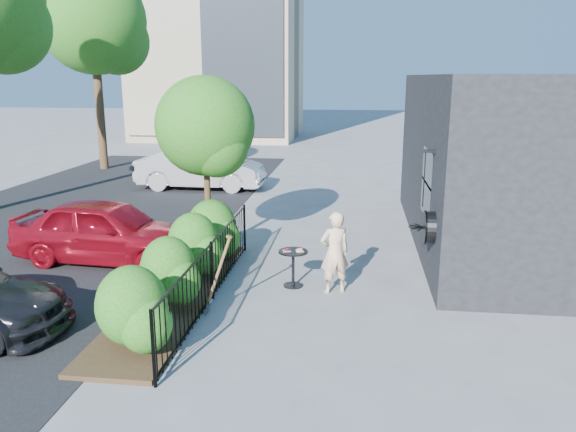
# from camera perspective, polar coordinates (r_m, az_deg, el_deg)

# --- Properties ---
(ground) EXTENTS (120.00, 120.00, 0.00)m
(ground) POSITION_cam_1_polar(r_m,az_deg,el_deg) (10.20, 0.65, -8.87)
(ground) COLOR gray
(ground) RESTS_ON ground
(shop_building) EXTENTS (6.22, 9.00, 4.00)m
(shop_building) POSITION_cam_1_polar(r_m,az_deg,el_deg) (14.67, 24.76, 5.03)
(shop_building) COLOR black
(shop_building) RESTS_ON ground
(fence) EXTENTS (0.05, 6.05, 1.10)m
(fence) POSITION_cam_1_polar(r_m,az_deg,el_deg) (10.26, -7.74, -5.50)
(fence) COLOR black
(fence) RESTS_ON ground
(planting_bed) EXTENTS (1.30, 6.00, 0.08)m
(planting_bed) POSITION_cam_1_polar(r_m,az_deg,el_deg) (10.63, -11.33, -7.93)
(planting_bed) COLOR #382616
(planting_bed) RESTS_ON ground
(shrubs) EXTENTS (1.10, 5.60, 1.24)m
(shrubs) POSITION_cam_1_polar(r_m,az_deg,el_deg) (10.47, -10.81, -4.42)
(shrubs) COLOR #165D15
(shrubs) RESTS_ON ground
(patio_tree) EXTENTS (2.20, 2.20, 3.94)m
(patio_tree) POSITION_cam_1_polar(r_m,az_deg,el_deg) (12.59, -8.16, 8.40)
(patio_tree) COLOR #3F2B19
(patio_tree) RESTS_ON ground
(street) EXTENTS (9.00, 30.00, 0.01)m
(street) POSITION_cam_1_polar(r_m,az_deg,el_deg) (15.25, -25.12, -2.40)
(street) COLOR black
(street) RESTS_ON ground
(street_tree_far) EXTENTS (4.40, 4.40, 8.28)m
(street_tree_far) POSITION_cam_1_polar(r_m,az_deg,el_deg) (25.82, -19.07, 17.63)
(street_tree_far) COLOR #3F2B19
(street_tree_far) RESTS_ON ground
(cafe_table) EXTENTS (0.57, 0.57, 0.76)m
(cafe_table) POSITION_cam_1_polar(r_m,az_deg,el_deg) (10.83, 0.53, -4.68)
(cafe_table) COLOR black
(cafe_table) RESTS_ON ground
(woman) EXTENTS (0.67, 0.56, 1.56)m
(woman) POSITION_cam_1_polar(r_m,az_deg,el_deg) (10.48, 4.76, -3.72)
(woman) COLOR beige
(woman) RESTS_ON ground
(shovel) EXTENTS (0.50, 0.19, 1.45)m
(shovel) POSITION_cam_1_polar(r_m,az_deg,el_deg) (9.62, -7.26, -6.37)
(shovel) COLOR brown
(shovel) RESTS_ON ground
(car_red) EXTENTS (4.22, 1.98, 1.40)m
(car_red) POSITION_cam_1_polar(r_m,az_deg,el_deg) (12.82, -17.89, -1.44)
(car_red) COLOR maroon
(car_red) RESTS_ON ground
(car_silver) EXTENTS (4.55, 1.61, 1.50)m
(car_silver) POSITION_cam_1_polar(r_m,az_deg,el_deg) (20.46, -8.84, 4.81)
(car_silver) COLOR #B3B3B8
(car_silver) RESTS_ON ground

